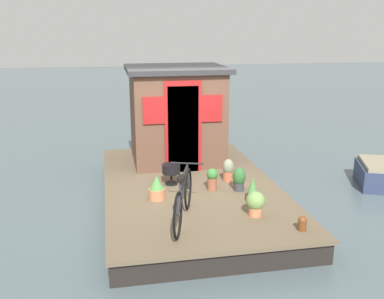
# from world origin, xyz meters

# --- Properties ---
(ground_plane) EXTENTS (60.00, 60.00, 0.00)m
(ground_plane) POSITION_xyz_m (0.00, 0.00, 0.00)
(ground_plane) COLOR #4C5B60
(houseboat_deck) EXTENTS (5.25, 3.09, 0.38)m
(houseboat_deck) POSITION_xyz_m (0.00, 0.00, 0.19)
(houseboat_deck) COLOR brown
(houseboat_deck) RESTS_ON ground_plane
(houseboat_cabin) EXTENTS (1.81, 2.04, 2.00)m
(houseboat_cabin) POSITION_xyz_m (1.51, 0.00, 1.39)
(houseboat_cabin) COLOR brown
(houseboat_cabin) RESTS_ON houseboat_deck
(bicycle) EXTENTS (1.61, 0.66, 0.78)m
(bicycle) POSITION_xyz_m (-1.62, 0.40, 0.75)
(bicycle) COLOR black
(bicycle) RESTS_ON houseboat_deck
(potted_plant_rosemary) EXTENTS (0.28, 0.28, 0.40)m
(potted_plant_rosemary) POSITION_xyz_m (-0.65, 0.69, 0.57)
(potted_plant_rosemary) COLOR #C6754C
(potted_plant_rosemary) RESTS_ON houseboat_deck
(potted_plant_sage) EXTENTS (0.17, 0.17, 0.45)m
(potted_plant_sage) POSITION_xyz_m (-1.10, -0.83, 0.60)
(potted_plant_sage) COLOR #38383D
(potted_plant_sage) RESTS_ON houseboat_deck
(potted_plant_ivy) EXTENTS (0.20, 0.20, 0.39)m
(potted_plant_ivy) POSITION_xyz_m (-0.40, -0.32, 0.59)
(potted_plant_ivy) COLOR #935138
(potted_plant_ivy) RESTS_ON houseboat_deck
(potted_plant_mint) EXTENTS (0.21, 0.21, 0.42)m
(potted_plant_mint) POSITION_xyz_m (0.02, -0.73, 0.59)
(potted_plant_mint) COLOR #B2603D
(potted_plant_mint) RESTS_ON houseboat_deck
(potted_plant_geranium) EXTENTS (0.23, 0.23, 0.41)m
(potted_plant_geranium) POSITION_xyz_m (-0.52, -0.78, 0.60)
(potted_plant_geranium) COLOR #38383D
(potted_plant_geranium) RESTS_ON houseboat_deck
(potted_plant_thyme) EXTENTS (0.29, 0.29, 0.39)m
(potted_plant_thyme) POSITION_xyz_m (-1.61, -0.71, 0.59)
(potted_plant_thyme) COLOR #C6754C
(potted_plant_thyme) RESTS_ON houseboat_deck
(charcoal_grill) EXTENTS (0.33, 0.33, 0.38)m
(charcoal_grill) POSITION_xyz_m (0.02, 0.34, 0.66)
(charcoal_grill) COLOR black
(charcoal_grill) RESTS_ON houseboat_deck
(mooring_bollard) EXTENTS (0.13, 0.13, 0.21)m
(mooring_bollard) POSITION_xyz_m (-2.22, -1.19, 0.49)
(mooring_bollard) COLOR brown
(mooring_bollard) RESTS_ON houseboat_deck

